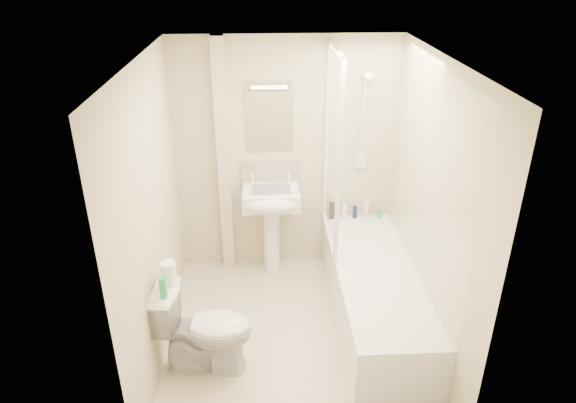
{
  "coord_description": "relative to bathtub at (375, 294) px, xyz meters",
  "views": [
    {
      "loc": [
        -0.22,
        -3.55,
        3.07
      ],
      "look_at": [
        -0.03,
        0.2,
        1.23
      ],
      "focal_mm": 32.0,
      "sensor_mm": 36.0,
      "label": 1
    }
  ],
  "objects": [
    {
      "name": "floor",
      "position": [
        -0.75,
        -0.19,
        -0.29
      ],
      "size": [
        2.5,
        2.5,
        0.0
      ],
      "primitive_type": "plane",
      "color": "beige",
      "rests_on": "ground"
    },
    {
      "name": "wall_back",
      "position": [
        -0.75,
        1.06,
        0.91
      ],
      "size": [
        2.2,
        0.02,
        2.4
      ],
      "primitive_type": "cube",
      "color": "beige",
      "rests_on": "ground"
    },
    {
      "name": "wall_left",
      "position": [
        -1.85,
        -0.19,
        0.91
      ],
      "size": [
        0.02,
        2.5,
        2.4
      ],
      "primitive_type": "cube",
      "color": "beige",
      "rests_on": "ground"
    },
    {
      "name": "wall_right",
      "position": [
        0.35,
        -0.19,
        0.91
      ],
      "size": [
        0.02,
        2.5,
        2.4
      ],
      "primitive_type": "cube",
      "color": "beige",
      "rests_on": "ground"
    },
    {
      "name": "ceiling",
      "position": [
        -0.75,
        -0.19,
        2.11
      ],
      "size": [
        2.2,
        2.5,
        0.02
      ],
      "primitive_type": "cube",
      "color": "white",
      "rests_on": "wall_back"
    },
    {
      "name": "tile_back",
      "position": [
        0.0,
        1.05,
        1.14
      ],
      "size": [
        0.7,
        0.01,
        1.75
      ],
      "primitive_type": "cube",
      "color": "beige",
      "rests_on": "wall_back"
    },
    {
      "name": "tile_right",
      "position": [
        0.34,
        0.0,
        1.14
      ],
      "size": [
        0.01,
        2.1,
        1.75
      ],
      "primitive_type": "cube",
      "color": "beige",
      "rests_on": "wall_right"
    },
    {
      "name": "pipe_boxing",
      "position": [
        -1.37,
        1.0,
        0.91
      ],
      "size": [
        0.12,
        0.12,
        2.4
      ],
      "primitive_type": "cube",
      "color": "beige",
      "rests_on": "ground"
    },
    {
      "name": "splashback",
      "position": [
        -0.91,
        1.05,
        0.74
      ],
      "size": [
        0.6,
        0.02,
        0.3
      ],
      "primitive_type": "cube",
      "color": "beige",
      "rests_on": "wall_back"
    },
    {
      "name": "mirror",
      "position": [
        -0.91,
        1.05,
        1.29
      ],
      "size": [
        0.46,
        0.01,
        0.6
      ],
      "primitive_type": "cube",
      "color": "white",
      "rests_on": "wall_back"
    },
    {
      "name": "strip_light",
      "position": [
        -0.91,
        1.03,
        1.66
      ],
      "size": [
        0.42,
        0.07,
        0.07
      ],
      "primitive_type": "cube",
      "color": "silver",
      "rests_on": "wall_back"
    },
    {
      "name": "bathtub",
      "position": [
        0.0,
        0.0,
        0.0
      ],
      "size": [
        0.7,
        2.1,
        0.55
      ],
      "color": "white",
      "rests_on": "ground"
    },
    {
      "name": "shower_screen",
      "position": [
        -0.35,
        0.61,
        1.16
      ],
      "size": [
        0.04,
        0.92,
        1.8
      ],
      "color": "white",
      "rests_on": "bathtub"
    },
    {
      "name": "shower_fixture",
      "position": [
        -0.0,
        1.01,
        1.26
      ],
      "size": [
        0.1,
        0.16,
        0.99
      ],
      "color": "white",
      "rests_on": "wall_back"
    },
    {
      "name": "pedestal_sink",
      "position": [
        -0.91,
        0.83,
        0.47
      ],
      "size": [
        0.56,
        0.5,
        1.08
      ],
      "color": "white",
      "rests_on": "ground"
    },
    {
      "name": "bottle_black_a",
      "position": [
        -0.28,
        0.97,
        0.35
      ],
      "size": [
        0.06,
        0.06,
        0.18
      ],
      "primitive_type": "cylinder",
      "color": "black",
      "rests_on": "bathtub"
    },
    {
      "name": "bottle_white_a",
      "position": [
        -0.15,
        0.97,
        0.34
      ],
      "size": [
        0.06,
        0.06,
        0.16
      ],
      "primitive_type": "cylinder",
      "color": "white",
      "rests_on": "bathtub"
    },
    {
      "name": "bottle_blue",
      "position": [
        -0.04,
        0.97,
        0.33
      ],
      "size": [
        0.05,
        0.05,
        0.13
      ],
      "primitive_type": "cylinder",
      "color": "navy",
      "rests_on": "bathtub"
    },
    {
      "name": "bottle_cream",
      "position": [
        0.08,
        0.97,
        0.35
      ],
      "size": [
        0.06,
        0.06,
        0.17
      ],
      "primitive_type": "cylinder",
      "color": "beige",
      "rests_on": "bathtub"
    },
    {
      "name": "bottle_green",
      "position": [
        0.22,
        0.97,
        0.3
      ],
      "size": [
        0.06,
        0.06,
        0.09
      ],
      "primitive_type": "cylinder",
      "color": "green",
      "rests_on": "bathtub"
    },
    {
      "name": "toilet",
      "position": [
        -1.47,
        -0.51,
        0.09
      ],
      "size": [
        0.54,
        0.81,
        0.76
      ],
      "primitive_type": "imported",
      "rotation": [
        0.0,
        0.0,
        1.49
      ],
      "color": "white",
      "rests_on": "ground"
    },
    {
      "name": "toilet_roll_lower",
      "position": [
        -1.72,
        -0.43,
        0.53
      ],
      "size": [
        0.11,
        0.11,
        0.11
      ],
      "primitive_type": "cylinder",
      "color": "white",
      "rests_on": "toilet"
    },
    {
      "name": "toilet_roll_upper",
      "position": [
        -1.71,
        -0.44,
        0.63
      ],
      "size": [
        0.12,
        0.12,
        0.09
      ],
      "primitive_type": "cylinder",
      "color": "white",
      "rests_on": "toilet_roll_lower"
    },
    {
      "name": "green_bottle",
      "position": [
        -1.73,
        -0.6,
        0.56
      ],
      "size": [
        0.05,
        0.05,
        0.18
      ],
      "primitive_type": "cylinder",
      "color": "green",
      "rests_on": "toilet"
    }
  ]
}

